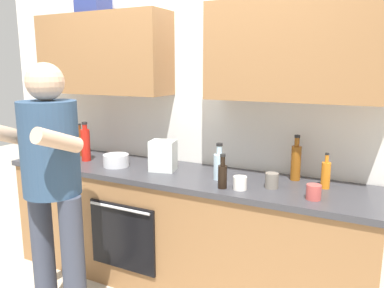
{
  "coord_description": "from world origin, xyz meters",
  "views": [
    {
      "loc": [
        1.35,
        -2.39,
        1.67
      ],
      "look_at": [
        0.17,
        -0.1,
        1.15
      ],
      "focal_mm": 35.65,
      "sensor_mm": 36.0,
      "label": 1
    }
  ],
  "objects": [
    {
      "name": "ground_plane",
      "position": [
        0.0,
        0.0,
        0.0
      ],
      "size": [
        12.0,
        12.0,
        0.0
      ],
      "primitive_type": "plane",
      "color": "#B2A893"
    },
    {
      "name": "back_wall_unit",
      "position": [
        -0.0,
        0.27,
        1.5
      ],
      "size": [
        4.0,
        0.38,
        2.5
      ],
      "color": "silver",
      "rests_on": "ground"
    },
    {
      "name": "counter",
      "position": [
        -0.0,
        -0.0,
        0.45
      ],
      "size": [
        2.84,
        0.67,
        0.9
      ],
      "color": "olive",
      "rests_on": "ground"
    },
    {
      "name": "person_standing",
      "position": [
        -0.42,
        -0.81,
        1.01
      ],
      "size": [
        0.49,
        0.45,
        1.7
      ],
      "color": "#383D4C",
      "rests_on": "ground"
    },
    {
      "name": "bottle_juice",
      "position": [
        1.04,
        0.11,
        0.99
      ],
      "size": [
        0.06,
        0.06,
        0.23
      ],
      "color": "orange",
      "rests_on": "counter"
    },
    {
      "name": "bottle_soy",
      "position": [
        0.44,
        -0.2,
        0.99
      ],
      "size": [
        0.06,
        0.06,
        0.23
      ],
      "color": "black",
      "rests_on": "counter"
    },
    {
      "name": "bottle_hotsauce",
      "position": [
        -0.86,
        -0.03,
        1.04
      ],
      "size": [
        0.07,
        0.07,
        0.33
      ],
      "color": "red",
      "rests_on": "counter"
    },
    {
      "name": "bottle_water",
      "position": [
        0.35,
        -0.02,
        1.0
      ],
      "size": [
        0.08,
        0.08,
        0.26
      ],
      "color": "silver",
      "rests_on": "counter"
    },
    {
      "name": "bottle_vinegar",
      "position": [
        -1.03,
        0.09,
        1.02
      ],
      "size": [
        0.06,
        0.06,
        0.29
      ],
      "color": "brown",
      "rests_on": "counter"
    },
    {
      "name": "bottle_syrup",
      "position": [
        0.82,
        0.21,
        1.03
      ],
      "size": [
        0.07,
        0.07,
        0.32
      ],
      "color": "#8C4C14",
      "rests_on": "counter"
    },
    {
      "name": "cup_coffee",
      "position": [
        0.56,
        -0.17,
        0.94
      ],
      "size": [
        0.09,
        0.09,
        0.09
      ],
      "primitive_type": "cylinder",
      "color": "white",
      "rests_on": "counter"
    },
    {
      "name": "cup_stoneware",
      "position": [
        0.73,
        -0.05,
        0.95
      ],
      "size": [
        0.09,
        0.09,
        0.1
      ],
      "primitive_type": "cylinder",
      "color": "slate",
      "rests_on": "counter"
    },
    {
      "name": "cup_ceramic",
      "position": [
        1.01,
        -0.15,
        0.94
      ],
      "size": [
        0.09,
        0.09,
        0.09
      ],
      "primitive_type": "cylinder",
      "color": "#BF4C47",
      "rests_on": "counter"
    },
    {
      "name": "mixing_bowl",
      "position": [
        -0.52,
        -0.06,
        0.95
      ],
      "size": [
        0.2,
        0.2,
        0.1
      ],
      "primitive_type": "cylinder",
      "color": "silver",
      "rests_on": "counter"
    },
    {
      "name": "knife_block",
      "position": [
        -1.05,
        -0.1,
        1.03
      ],
      "size": [
        0.1,
        0.14,
        0.32
      ],
      "color": "brown",
      "rests_on": "counter"
    },
    {
      "name": "grocery_bag_produce",
      "position": [
        -0.12,
        -0.0,
        1.02
      ],
      "size": [
        0.22,
        0.19,
        0.23
      ],
      "primitive_type": "cube",
      "rotation": [
        0.0,
        0.0,
        0.24
      ],
      "color": "silver",
      "rests_on": "counter"
    }
  ]
}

